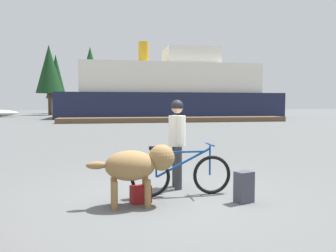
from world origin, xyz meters
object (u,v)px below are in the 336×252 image
object	(u,v)px
bicycle	(181,174)
dog	(137,165)
handbag_pannier	(141,194)
ferry_boat	(170,92)
backpack	(244,187)
person_cyclist	(177,135)

from	to	relation	value
bicycle	dog	world-z (taller)	dog
bicycle	handbag_pannier	distance (m)	0.83
bicycle	ferry_boat	size ratio (longest dim) A/B	0.07
bicycle	backpack	distance (m)	1.09
bicycle	backpack	world-z (taller)	bicycle
ferry_boat	backpack	bearing A→B (deg)	-99.19
dog	person_cyclist	bearing A→B (deg)	49.33
dog	handbag_pannier	distance (m)	0.52
bicycle	handbag_pannier	xyz separation A→B (m)	(-0.73, -0.30, -0.23)
bicycle	backpack	xyz separation A→B (m)	(0.91, -0.59, -0.12)
bicycle	person_cyclist	xyz separation A→B (m)	(0.05, 0.55, 0.62)
backpack	person_cyclist	bearing A→B (deg)	127.06
dog	ferry_boat	distance (m)	33.70
dog	backpack	size ratio (longest dim) A/B	2.72
bicycle	handbag_pannier	world-z (taller)	bicycle
bicycle	person_cyclist	bearing A→B (deg)	84.58
handbag_pannier	dog	bearing A→B (deg)	-114.88
bicycle	ferry_boat	bearing A→B (deg)	79.09
handbag_pannier	ferry_boat	bearing A→B (deg)	77.95
backpack	handbag_pannier	world-z (taller)	backpack
person_cyclist	backpack	world-z (taller)	person_cyclist
person_cyclist	dog	bearing A→B (deg)	-130.67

